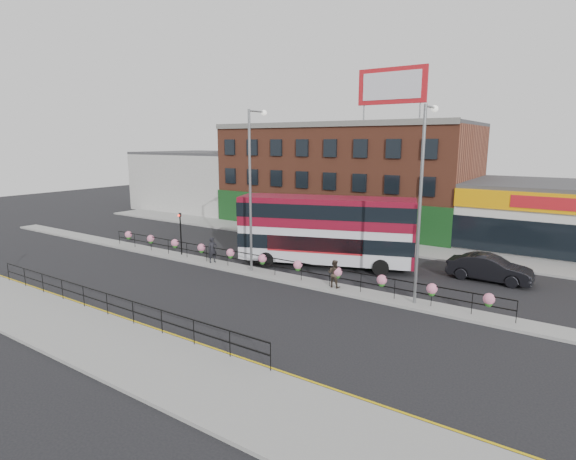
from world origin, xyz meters
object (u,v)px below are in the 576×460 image
Objects in this scene: double_decker_bus at (326,224)px; pedestrian_a at (212,250)px; pedestrian_b at (334,273)px; lamp_column_west at (253,177)px; car at (489,268)px; lamp_column_east at (422,188)px.

pedestrian_a is (-6.87, -4.08, -1.92)m from double_decker_bus.
pedestrian_a is 9.75m from pedestrian_b.
pedestrian_a is at bearing -177.18° from lamp_column_west.
car is 15.99m from lamp_column_west.
lamp_column_east is at bearing -178.09° from pedestrian_b.
double_decker_bus is 1.19× the size of lamp_column_east.
pedestrian_b is (-7.27, -6.89, 0.16)m from car.
pedestrian_b is 0.16× the size of lamp_column_east.
pedestrian_b is (9.75, -0.07, -0.09)m from pedestrian_a.
pedestrian_b reaches higher than car.
pedestrian_a is 15.46m from lamp_column_east.
lamp_column_west is 11.00m from lamp_column_east.
lamp_column_east reaches higher than double_decker_bus.
lamp_column_west is 1.02× the size of lamp_column_east.
pedestrian_a is at bearing -2.13° from pedestrian_b.
double_decker_bus is 7.41× the size of pedestrian_b.
double_decker_bus is at bearing -35.08° from pedestrian_a.
pedestrian_a is at bearing -179.09° from lamp_column_east.
lamp_column_east reaches higher than pedestrian_b.
car is at bearing 26.26° from lamp_column_west.
double_decker_bus is at bearing 49.78° from lamp_column_west.
lamp_column_west is at bearing 117.19° from car.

